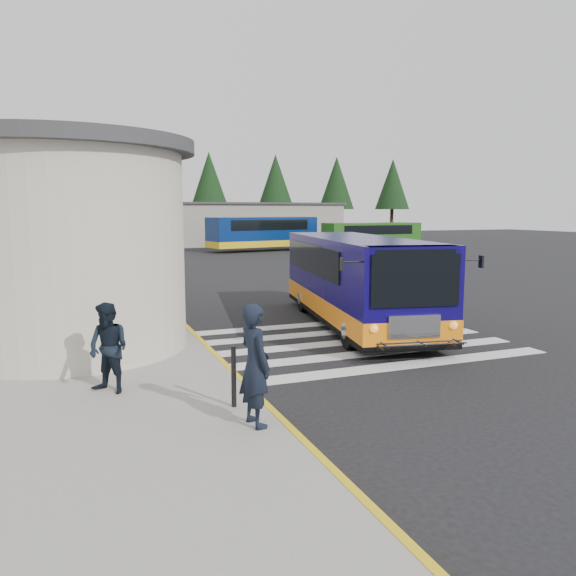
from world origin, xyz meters
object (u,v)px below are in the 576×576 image
object	(u,v)px
far_bus_a	(263,232)
bollard	(234,376)
pedestrian_b	(109,348)
far_bus_b	(372,236)
transit_bus	(356,283)
pedestrian_a	(255,365)

from	to	relation	value
far_bus_a	bollard	bearing A→B (deg)	148.73
pedestrian_b	far_bus_b	distance (m)	37.47
transit_bus	bollard	xyz separation A→B (m)	(-5.42, -5.93, -0.58)
pedestrian_a	bollard	distance (m)	0.98
pedestrian_a	far_bus_a	size ratio (longest dim) A/B	0.19
pedestrian_a	far_bus_a	bearing A→B (deg)	-28.48
pedestrian_a	bollard	bearing A→B (deg)	-4.23
pedestrian_a	far_bus_b	size ratio (longest dim) A/B	0.23
far_bus_b	far_bus_a	bearing A→B (deg)	54.13
transit_bus	far_bus_b	bearing A→B (deg)	69.87
pedestrian_a	transit_bus	bearing A→B (deg)	-47.74
transit_bus	pedestrian_a	world-z (taller)	transit_bus
transit_bus	bollard	size ratio (longest dim) A/B	9.21
transit_bus	bollard	world-z (taller)	transit_bus
transit_bus	far_bus_b	xyz separation A→B (m)	(15.07, 25.65, 0.12)
pedestrian_b	far_bus_b	size ratio (longest dim) A/B	0.20
pedestrian_a	far_bus_b	world-z (taller)	far_bus_b
pedestrian_b	pedestrian_a	bearing A→B (deg)	-5.32
far_bus_a	far_bus_b	distance (m)	9.19
pedestrian_a	pedestrian_b	size ratio (longest dim) A/B	1.15
pedestrian_b	far_bus_b	world-z (taller)	far_bus_b
transit_bus	pedestrian_b	size ratio (longest dim) A/B	5.85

